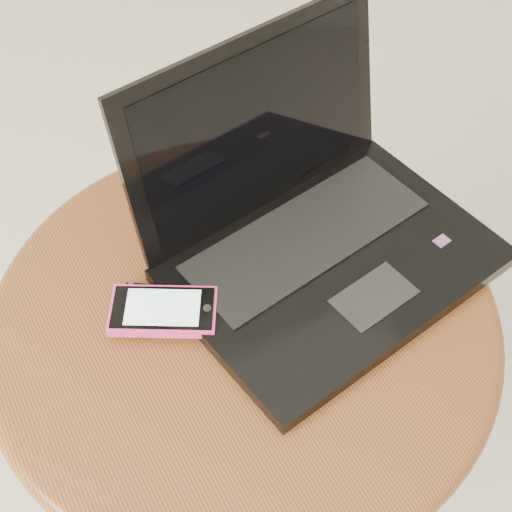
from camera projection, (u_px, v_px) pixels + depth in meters
table at (244, 358)px, 0.98m from camera, size 0.61×0.61×0.49m
laptop at (312, 225)px, 0.93m from camera, size 0.42×0.37×0.25m
phone_black at (170, 310)px, 0.90m from camera, size 0.13×0.12×0.01m
phone_pink at (163, 311)px, 0.88m from camera, size 0.14×0.12×0.01m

